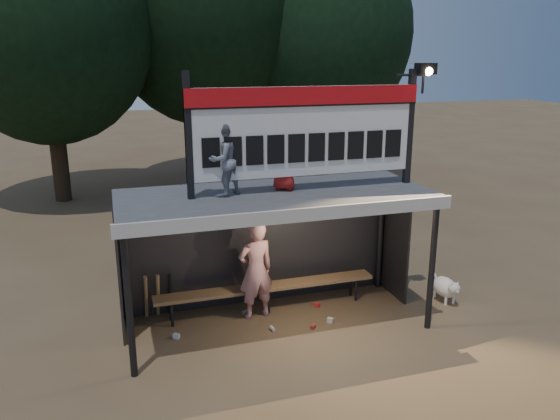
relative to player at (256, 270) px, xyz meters
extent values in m
plane|color=brown|center=(0.25, -0.36, -0.87)|extent=(80.00, 80.00, 0.00)
imported|color=silver|center=(0.00, 0.00, 0.00)|extent=(0.70, 0.53, 1.75)
imported|color=slate|center=(-0.57, -0.32, 2.01)|extent=(0.70, 0.66, 1.14)
imported|color=maroon|center=(0.44, -0.24, 1.94)|extent=(0.58, 0.55, 1.00)
cube|color=#3E3E41|center=(0.25, -0.36, 1.39)|extent=(5.00, 2.00, 0.12)
cube|color=beige|center=(0.25, -1.38, 1.35)|extent=(5.10, 0.06, 0.20)
cylinder|color=black|center=(-2.15, -1.26, 0.23)|extent=(0.10, 0.10, 2.20)
cylinder|color=black|center=(2.65, -1.26, 0.23)|extent=(0.10, 0.10, 2.20)
cylinder|color=black|center=(-2.15, 0.54, 0.23)|extent=(0.10, 0.10, 2.20)
cylinder|color=black|center=(2.65, 0.54, 0.23)|extent=(0.10, 0.10, 2.20)
cube|color=black|center=(0.25, 0.64, 0.23)|extent=(5.00, 0.04, 2.20)
cube|color=black|center=(-2.25, 0.14, 0.23)|extent=(0.04, 1.00, 2.20)
cube|color=black|center=(2.75, 0.14, 0.23)|extent=(0.04, 1.00, 2.20)
cylinder|color=black|center=(0.25, 0.64, 1.28)|extent=(5.00, 0.06, 0.06)
cube|color=black|center=(-1.10, -0.36, 2.40)|extent=(0.10, 0.10, 1.90)
cube|color=black|center=(2.60, -0.36, 2.40)|extent=(0.10, 0.10, 1.90)
cube|color=silver|center=(0.75, -0.36, 2.40)|extent=(3.80, 0.08, 1.40)
cube|color=#B80D11|center=(0.75, -0.41, 2.96)|extent=(3.80, 0.04, 0.28)
cube|color=black|center=(0.75, -0.42, 2.81)|extent=(3.80, 0.02, 0.03)
cube|color=black|center=(-0.78, -0.41, 2.15)|extent=(0.27, 0.03, 0.45)
cube|color=black|center=(-0.44, -0.41, 2.15)|extent=(0.27, 0.03, 0.45)
cube|color=black|center=(-0.10, -0.41, 2.15)|extent=(0.27, 0.03, 0.45)
cube|color=black|center=(0.24, -0.41, 2.15)|extent=(0.27, 0.03, 0.45)
cube|color=black|center=(0.58, -0.41, 2.15)|extent=(0.27, 0.03, 0.45)
cube|color=black|center=(0.92, -0.41, 2.15)|extent=(0.27, 0.03, 0.45)
cube|color=black|center=(1.26, -0.41, 2.15)|extent=(0.27, 0.03, 0.45)
cube|color=black|center=(1.60, -0.41, 2.15)|extent=(0.27, 0.03, 0.45)
cube|color=black|center=(1.94, -0.41, 2.15)|extent=(0.27, 0.03, 0.45)
cube|color=black|center=(2.28, -0.41, 2.15)|extent=(0.27, 0.03, 0.45)
cylinder|color=black|center=(2.55, -0.36, 3.25)|extent=(0.50, 0.04, 0.04)
cylinder|color=black|center=(2.80, -0.36, 3.10)|extent=(0.04, 0.04, 0.30)
cube|color=black|center=(2.80, -0.41, 3.35)|extent=(0.30, 0.22, 0.18)
sphere|color=#FFD88C|center=(2.80, -0.50, 3.31)|extent=(0.14, 0.14, 0.14)
cube|color=brown|center=(0.25, 0.19, -0.42)|extent=(4.00, 0.35, 0.06)
cylinder|color=black|center=(-1.45, 0.07, -0.65)|extent=(0.05, 0.05, 0.45)
cylinder|color=black|center=(-1.45, 0.31, -0.65)|extent=(0.05, 0.05, 0.45)
cylinder|color=black|center=(0.25, 0.07, -0.65)|extent=(0.05, 0.05, 0.45)
cylinder|color=black|center=(0.25, 0.31, -0.65)|extent=(0.05, 0.05, 0.45)
cylinder|color=black|center=(1.95, 0.07, -0.65)|extent=(0.05, 0.05, 0.45)
cylinder|color=black|center=(1.95, 0.31, -0.65)|extent=(0.05, 0.05, 0.45)
cylinder|color=#302215|center=(-3.75, 9.64, 1.00)|extent=(0.50, 0.50, 3.74)
ellipsoid|color=black|center=(-3.75, 9.64, 4.65)|extent=(6.46, 6.46, 7.48)
cylinder|color=#2F2214|center=(1.25, 11.14, 1.22)|extent=(0.50, 0.50, 4.18)
ellipsoid|color=black|center=(1.25, 11.14, 5.30)|extent=(7.22, 7.22, 8.36)
cylinder|color=black|center=(5.25, 10.14, 0.89)|extent=(0.50, 0.50, 3.52)
ellipsoid|color=black|center=(5.25, 10.14, 4.33)|extent=(6.08, 6.08, 7.04)
ellipsoid|color=white|center=(3.53, -0.42, -0.60)|extent=(0.36, 0.58, 0.36)
sphere|color=silver|center=(3.53, -0.70, -0.51)|extent=(0.22, 0.22, 0.22)
cone|color=beige|center=(3.53, -0.80, -0.53)|extent=(0.10, 0.10, 0.10)
cone|color=beige|center=(3.48, -0.72, -0.41)|extent=(0.06, 0.06, 0.07)
cone|color=silver|center=(3.58, -0.72, -0.41)|extent=(0.06, 0.06, 0.07)
cylinder|color=white|center=(3.45, -0.60, -0.78)|extent=(0.05, 0.05, 0.18)
cylinder|color=silver|center=(3.61, -0.60, -0.78)|extent=(0.05, 0.05, 0.18)
cylinder|color=beige|center=(3.45, -0.24, -0.78)|extent=(0.05, 0.05, 0.18)
cylinder|color=silver|center=(3.61, -0.24, -0.78)|extent=(0.05, 0.05, 0.18)
cylinder|color=beige|center=(3.53, -0.12, -0.53)|extent=(0.04, 0.16, 0.14)
cylinder|color=olive|center=(-1.84, 0.46, -0.44)|extent=(0.07, 0.27, 0.84)
cylinder|color=olive|center=(-1.64, 0.46, -0.44)|extent=(0.09, 0.30, 0.83)
cylinder|color=black|center=(-1.44, 0.46, -0.44)|extent=(0.08, 0.33, 0.83)
cube|color=red|center=(1.15, 0.02, -0.83)|extent=(0.12, 0.12, 0.08)
cylinder|color=#B6B6BB|center=(-0.17, 0.15, -0.84)|extent=(0.14, 0.12, 0.07)
cube|color=beige|center=(1.15, -0.60, -0.83)|extent=(0.12, 0.12, 0.08)
cylinder|color=red|center=(0.80, -0.71, -0.84)|extent=(0.13, 0.13, 0.07)
cube|color=#BCBCC1|center=(-1.44, -0.36, -0.83)|extent=(0.12, 0.12, 0.08)
cylinder|color=beige|center=(0.12, -0.58, -0.84)|extent=(0.08, 0.13, 0.07)
camera|label=1|loc=(-2.22, -8.45, 3.55)|focal=35.00mm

